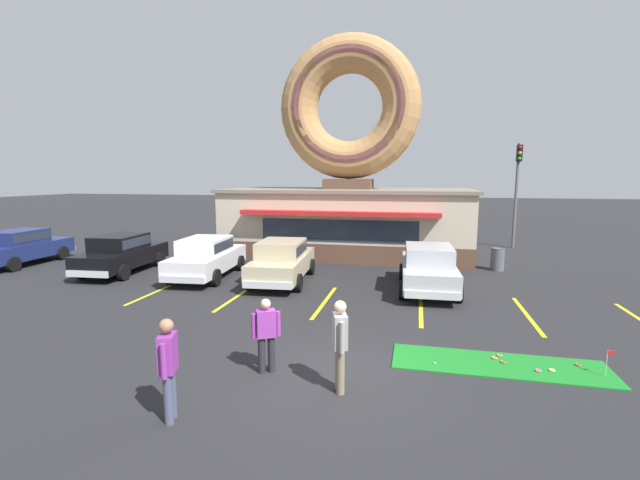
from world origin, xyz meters
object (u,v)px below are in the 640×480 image
car_black (122,252)px  pedestrian_leather_jacket_man (340,341)px  car_champagne (282,259)px  car_silver (428,266)px  car_white (207,256)px  trash_bin (497,259)px  putting_flag_pin (609,357)px  car_navy (21,246)px  golf_ball (435,363)px  pedestrian_blue_sweater_man (266,332)px  traffic_light_pole (517,182)px  pedestrian_hooded_kid (168,365)px

car_black → pedestrian_leather_jacket_man: (10.65, -7.89, 0.10)m
car_black → car_champagne: (7.02, -0.09, 0.00)m
car_black → pedestrian_leather_jacket_man: size_ratio=2.68×
car_black → car_silver: (12.41, -0.13, 0.00)m
car_white → trash_bin: bearing=18.7°
putting_flag_pin → car_navy: 22.27m
golf_ball → trash_bin: size_ratio=0.04×
pedestrian_blue_sweater_man → trash_bin: size_ratio=1.59×
golf_ball → traffic_light_pole: 17.78m
golf_ball → pedestrian_blue_sweater_man: 3.64m
car_black → pedestrian_hooded_kid: bearing=-49.4°
car_white → car_champagne: (3.16, -0.07, 0.00)m
car_navy → pedestrian_hooded_kid: size_ratio=2.67×
car_champagne → pedestrian_leather_jacket_man: bearing=-65.1°
car_black → car_navy: bearing=176.3°
pedestrian_blue_sweater_man → pedestrian_leather_jacket_man: size_ratio=0.89×
car_navy → trash_bin: 21.20m
traffic_light_pole → car_champagne: bearing=-134.6°
car_silver → traffic_light_pole: size_ratio=0.80×
pedestrian_blue_sweater_man → pedestrian_hooded_kid: 2.22m
car_white → car_silver: size_ratio=1.01×
car_black → car_silver: size_ratio=1.01×
golf_ball → car_champagne: (-5.41, 6.27, 0.82)m
putting_flag_pin → car_navy: bearing=162.9°
car_black → pedestrian_leather_jacket_man: 13.25m
trash_bin → traffic_light_pole: size_ratio=0.17×
car_champagne → pedestrian_blue_sweater_man: car_champagne is taller
car_silver → pedestrian_blue_sweater_man: 8.05m
golf_ball → pedestrian_hooded_kid: size_ratio=0.02×
golf_ball → car_navy: car_navy is taller
trash_bin → pedestrian_leather_jacket_man: bearing=-111.9°
car_black → car_champagne: same height
putting_flag_pin → pedestrian_hooded_kid: pedestrian_hooded_kid is taller
car_white → pedestrian_leather_jacket_man: 10.39m
putting_flag_pin → traffic_light_pole: size_ratio=0.09×
car_black → pedestrian_leather_jacket_man: pedestrian_leather_jacket_man is taller
putting_flag_pin → car_silver: car_silver is taller
golf_ball → car_champagne: car_champagne is taller
car_black → car_champagne: size_ratio=1.00×
car_white → car_champagne: 3.16m
pedestrian_blue_sweater_man → car_champagne: bearing=105.4°
pedestrian_blue_sweater_man → trash_bin: bearing=60.8°
trash_bin → pedestrian_blue_sweater_man: bearing=-119.2°
car_silver → pedestrian_hooded_kid: 10.27m
car_navy → trash_bin: car_navy is taller
car_navy → pedestrian_hooded_kid: (13.64, -9.81, 0.09)m
pedestrian_blue_sweater_man → pedestrian_leather_jacket_man: (1.60, -0.45, 0.12)m
car_white → pedestrian_hooded_kid: bearing=-65.8°
pedestrian_hooded_kid → traffic_light_pole: bearing=65.1°
golf_ball → car_black: 13.99m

